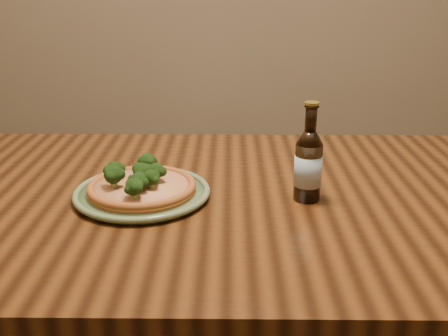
{
  "coord_description": "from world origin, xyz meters",
  "views": [
    {
      "loc": [
        -0.06,
        -0.97,
        1.21
      ],
      "look_at": [
        -0.07,
        0.07,
        0.82
      ],
      "focal_mm": 42.0,
      "sensor_mm": 36.0,
      "label": 1
    }
  ],
  "objects_px": {
    "plate": "(142,193)",
    "pizza": "(141,185)",
    "beer_bottle": "(308,164)",
    "table": "(255,231)"
  },
  "relations": [
    {
      "from": "plate",
      "to": "beer_bottle",
      "type": "xyz_separation_m",
      "value": [
        0.36,
        -0.01,
        0.07
      ]
    },
    {
      "from": "table",
      "to": "plate",
      "type": "bearing_deg",
      "value": -174.85
    },
    {
      "from": "beer_bottle",
      "to": "table",
      "type": "bearing_deg",
      "value": 148.01
    },
    {
      "from": "plate",
      "to": "pizza",
      "type": "bearing_deg",
      "value": -172.24
    },
    {
      "from": "beer_bottle",
      "to": "pizza",
      "type": "bearing_deg",
      "value": 161.76
    },
    {
      "from": "pizza",
      "to": "beer_bottle",
      "type": "bearing_deg",
      "value": -0.86
    },
    {
      "from": "plate",
      "to": "pizza",
      "type": "distance_m",
      "value": 0.02
    },
    {
      "from": "table",
      "to": "beer_bottle",
      "type": "xyz_separation_m",
      "value": [
        0.11,
        -0.03,
        0.17
      ]
    },
    {
      "from": "plate",
      "to": "pizza",
      "type": "height_order",
      "value": "pizza"
    },
    {
      "from": "table",
      "to": "pizza",
      "type": "height_order",
      "value": "pizza"
    }
  ]
}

